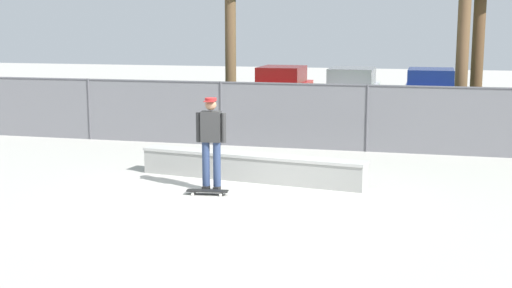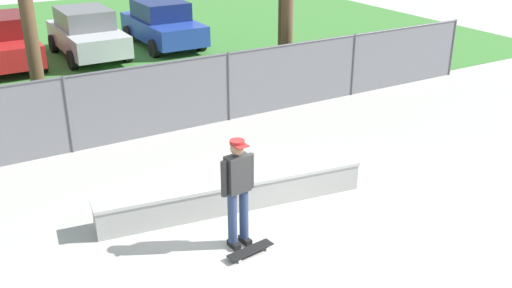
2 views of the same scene
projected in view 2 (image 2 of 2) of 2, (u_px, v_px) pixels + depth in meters
The scene contains 9 objects.
ground_plane at pixel (277, 242), 9.49m from camera, with size 80.00×80.00×0.00m, color #ADAAA3.
grass_strip at pixel (55, 45), 21.87m from camera, with size 31.58×20.00×0.02m, color #3D7A33.
concrete_ledge at pixel (234, 194), 10.42m from camera, with size 4.96×1.17×0.56m.
skateboarder at pixel (238, 188), 9.03m from camera, with size 0.60×0.32×1.84m.
skateboard at pixel (250, 250), 9.15m from camera, with size 0.82×0.30×0.09m.
chainlink_fence at pixel (154, 97), 13.35m from camera, with size 19.65×0.07×1.73m.
car_red at pixel (2, 41), 18.82m from camera, with size 2.04×4.21×1.66m.
car_silver at pixel (87, 33), 19.94m from camera, with size 2.04×4.21×1.66m.
car_blue at pixel (162, 24), 21.36m from camera, with size 2.04×4.21×1.66m.
Camera 2 is at (-4.40, -6.78, 5.24)m, focal length 40.72 mm.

